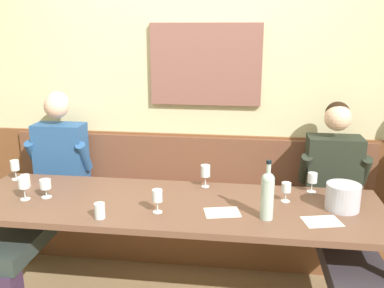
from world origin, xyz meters
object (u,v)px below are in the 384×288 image
Objects in this scene: wine_glass_mid_left at (312,179)px; person_center_right_seat at (340,206)px; water_tumbler_right at (100,211)px; water_tumbler_left at (346,191)px; wall_bench at (187,220)px; wine_bottle_amber_mid at (267,194)px; wine_glass_right_end at (15,166)px; wine_glass_near_bucket at (286,188)px; wine_glass_left_end at (24,184)px; ice_bucket at (343,197)px; dining_table at (172,212)px; wine_glass_by_bottle at (205,172)px; person_left_seat at (44,189)px; wine_glass_center_front at (157,197)px; water_tumbler_center at (25,181)px; wine_glass_center_rear at (45,185)px.

person_center_right_seat is at bearing 6.05° from wine_glass_mid_left.
person_center_right_seat is at bearing 22.14° from water_tumbler_right.
wall_bench is at bearing 158.50° from water_tumbler_left.
water_tumbler_left is 1.58m from water_tumbler_right.
wine_bottle_amber_mid is (0.59, -0.83, 0.60)m from wall_bench.
wine_glass_near_bucket is at bearing -4.50° from wine_glass_right_end.
wine_glass_left_end is at bearing -168.43° from wine_glass_mid_left.
ice_bucket is 2.02m from wine_glass_left_end.
dining_table is 0.40m from wine_glass_by_bottle.
ice_bucket is 0.30m from wine_glass_mid_left.
person_center_right_seat is 0.76m from wine_bottle_amber_mid.
person_left_seat reaches higher than wine_glass_center_front.
person_left_seat is 6.39× the size of ice_bucket.
wine_glass_mid_left is 1.91m from wine_glass_left_end.
person_left_seat is 8.55× the size of wine_glass_left_end.
water_tumbler_center reaches higher than dining_table.
wine_glass_near_bucket is at bearing 167.19° from ice_bucket.
ice_bucket is 1.47m from water_tumbler_right.
person_center_right_seat reaches higher than water_tumbler_left.
ice_bucket is at bearing -12.81° from wine_glass_near_bucket.
person_center_right_seat reaches higher than wine_bottle_amber_mid.
person_center_right_seat is 0.34m from ice_bucket.
person_center_right_seat is 14.88× the size of water_tumbler_center.
wine_glass_center_front is 1.06m from water_tumbler_center.
ice_bucket is 1.34× the size of wine_glass_left_end.
wine_glass_right_end is at bearing -179.00° from wine_glass_mid_left.
wine_glass_right_end is at bearing 179.02° from water_tumbler_left.
water_tumbler_left is (2.08, 0.31, -0.06)m from wine_glass_left_end.
person_center_right_seat is 13.96× the size of water_tumbler_right.
person_center_right_seat is 2.34m from wine_glass_right_end.
wine_glass_left_end is 0.25m from water_tumbler_center.
wine_glass_left_end is at bearing -156.79° from wine_glass_center_rear.
water_tumbler_right is at bearing -159.51° from wine_glass_center_front.
wine_glass_by_bottle is at bearing -0.82° from person_left_seat.
water_tumbler_right is at bearing -161.28° from water_tumbler_left.
wine_glass_center_rear is at bearing -178.17° from dining_table.
wine_glass_by_bottle is (1.40, 0.04, 0.01)m from wine_glass_right_end.
water_tumbler_right is (0.84, -0.55, -0.06)m from wine_glass_right_end.
wine_glass_center_front reaches higher than dining_table.
water_tumbler_right is at bearing -19.29° from wine_glass_left_end.
wine_glass_center_front is at bearing -154.36° from wine_glass_mid_left.
wine_bottle_amber_mid is at bearing -13.34° from wine_glass_right_end.
wine_glass_near_bucket reaches higher than wine_glass_center_rear.
ice_bucket reaches higher than dining_table.
ice_bucket is at bearing 2.05° from dining_table.
ice_bucket is 0.58× the size of wine_bottle_amber_mid.
wine_glass_near_bucket is at bearing 64.39° from wine_bottle_amber_mid.
wall_bench is 18.73× the size of wine_glass_by_bottle.
person_left_seat reaches higher than dining_table.
dining_table is 30.88× the size of water_tumbler_center.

